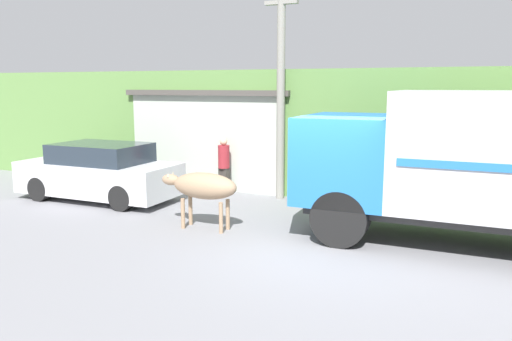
# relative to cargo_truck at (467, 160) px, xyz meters

# --- Properties ---
(ground_plane) EXTENTS (60.00, 60.00, 0.00)m
(ground_plane) POSITION_rel_cargo_truck_xyz_m (-2.70, -1.41, -1.69)
(ground_plane) COLOR gray
(hillside_embankment) EXTENTS (32.00, 5.75, 3.54)m
(hillside_embankment) POSITION_rel_cargo_truck_xyz_m (-2.70, 5.59, 0.08)
(hillside_embankment) COLOR #608C47
(hillside_embankment) RESTS_ON ground_plane
(building_backdrop) EXTENTS (5.38, 2.70, 2.97)m
(building_backdrop) POSITION_rel_cargo_truck_xyz_m (-7.27, 3.89, -0.20)
(building_backdrop) COLOR #B2BCAD
(building_backdrop) RESTS_ON ground_plane
(cargo_truck) EXTENTS (6.22, 2.49, 3.01)m
(cargo_truck) POSITION_rel_cargo_truck_xyz_m (0.00, 0.00, 0.00)
(cargo_truck) COLOR #2D2D2D
(cargo_truck) RESTS_ON ground_plane
(brown_cow) EXTENTS (1.84, 0.58, 1.25)m
(brown_cow) POSITION_rel_cargo_truck_xyz_m (-5.23, -1.01, -0.76)
(brown_cow) COLOR #9E7F60
(brown_cow) RESTS_ON ground_plane
(parked_suv) EXTENTS (4.43, 1.82, 1.55)m
(parked_suv) POSITION_rel_cargo_truck_xyz_m (-9.24, 0.32, -0.94)
(parked_suv) COLOR silver
(parked_suv) RESTS_ON ground_plane
(pedestrian_on_hill) EXTENTS (0.39, 0.39, 1.63)m
(pedestrian_on_hill) POSITION_rel_cargo_truck_xyz_m (-6.46, 2.36, -0.80)
(pedestrian_on_hill) COLOR #38332D
(pedestrian_on_hill) RESTS_ON ground_plane
(utility_pole) EXTENTS (0.90, 0.22, 5.96)m
(utility_pole) POSITION_rel_cargo_truck_xyz_m (-4.76, 2.45, 1.40)
(utility_pole) COLOR gray
(utility_pole) RESTS_ON ground_plane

